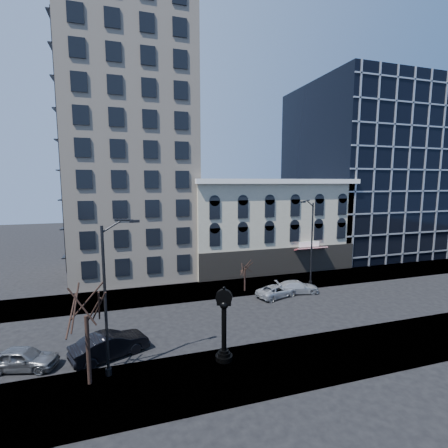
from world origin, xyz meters
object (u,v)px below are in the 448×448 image
object	(u,v)px
street_lamp_near	(116,256)
car_near_b	(110,345)
street_clock	(224,327)
car_near_a	(23,359)

from	to	relation	value
street_lamp_near	car_near_b	world-z (taller)	street_lamp_near
street_clock	street_lamp_near	xyz separation A→B (m)	(-6.68, 0.57, 5.20)
street_clock	car_near_b	bearing A→B (deg)	-177.81
street_clock	car_near_a	xyz separation A→B (m)	(-12.74, 3.01, -1.71)
street_lamp_near	car_near_b	xyz separation A→B (m)	(-0.70, 2.37, -6.78)
street_clock	car_near_a	bearing A→B (deg)	-169.41
street_clock	car_near_a	distance (m)	13.20
car_near_a	street_clock	bearing A→B (deg)	-87.85
car_near_b	street_lamp_near	bearing A→B (deg)	174.34
street_lamp_near	car_near_a	xyz separation A→B (m)	(-6.06, 2.44, -6.91)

